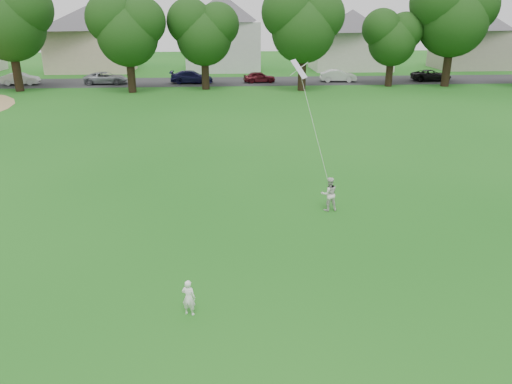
{
  "coord_description": "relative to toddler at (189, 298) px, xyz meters",
  "views": [
    {
      "loc": [
        -0.28,
        -11.97,
        7.53
      ],
      "look_at": [
        0.68,
        2.0,
        2.3
      ],
      "focal_mm": 35.0,
      "sensor_mm": 36.0,
      "label": 1
    }
  ],
  "objects": [
    {
      "name": "toddler",
      "position": [
        0.0,
        0.0,
        0.0
      ],
      "size": [
        0.42,
        0.35,
        1.0
      ],
      "primitive_type": "imported",
      "rotation": [
        0.0,
        0.0,
        2.81
      ],
      "color": "white",
      "rests_on": "ground"
    },
    {
      "name": "ground",
      "position": [
        1.25,
        0.83,
        -0.5
      ],
      "size": [
        160.0,
        160.0,
        0.0
      ],
      "primitive_type": "plane",
      "color": "#155513",
      "rests_on": "ground"
    },
    {
      "name": "street",
      "position": [
        1.25,
        42.83,
        -0.5
      ],
      "size": [
        90.0,
        7.0,
        0.01
      ],
      "primitive_type": "cube",
      "color": "#2D2D30",
      "rests_on": "ground"
    },
    {
      "name": "house_row",
      "position": [
        0.79,
        52.83,
        4.38
      ],
      "size": [
        77.22,
        14.14,
        10.58
      ],
      "color": "beige",
      "rests_on": "ground"
    },
    {
      "name": "tree_row",
      "position": [
        0.97,
        37.42,
        5.89
      ],
      "size": [
        82.99,
        9.05,
        10.85
      ],
      "color": "black",
      "rests_on": "ground"
    },
    {
      "name": "kite",
      "position": [
        4.47,
        7.3,
        2.65
      ],
      "size": [
        0.98,
        1.04,
        4.81
      ],
      "color": "white",
      "rests_on": "ground"
    },
    {
      "name": "parked_cars",
      "position": [
        -1.36,
        41.83,
        0.11
      ],
      "size": [
        56.13,
        2.03,
        1.27
      ],
      "color": "black",
      "rests_on": "ground"
    },
    {
      "name": "older_boy",
      "position": [
        5.05,
        6.75,
        0.18
      ],
      "size": [
        0.72,
        0.6,
        1.36
      ],
      "primitive_type": "imported",
      "rotation": [
        0.0,
        0.0,
        3.27
      ],
      "color": "silver",
      "rests_on": "ground"
    }
  ]
}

